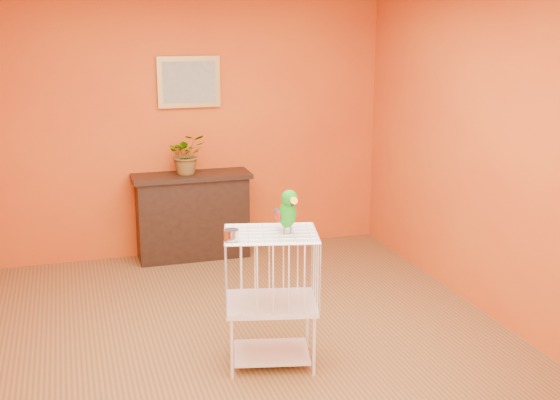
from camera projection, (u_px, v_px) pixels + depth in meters
name	position (u px, v px, depth m)	size (l,w,h in m)	color
ground	(248.00, 341.00, 5.25)	(4.50, 4.50, 0.00)	brown
room_shell	(245.00, 131.00, 4.86)	(4.50, 4.50, 4.50)	#C95812
console_cabinet	(193.00, 216.00, 7.03)	(1.16, 0.42, 0.86)	black
potted_plant	(188.00, 160.00, 6.82)	(0.36, 0.40, 0.31)	#26722D
framed_picture	(189.00, 82.00, 6.88)	(0.62, 0.04, 0.50)	#A17F39
birdcage	(271.00, 297.00, 4.81)	(0.70, 0.60, 0.95)	silver
feed_cup	(231.00, 235.00, 4.52)	(0.10, 0.10, 0.07)	silver
parrot	(288.00, 211.00, 4.66)	(0.15, 0.28, 0.31)	#59544C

